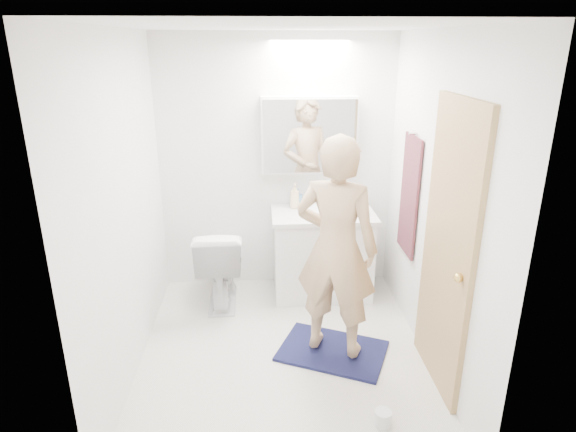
{
  "coord_description": "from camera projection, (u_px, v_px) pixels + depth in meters",
  "views": [
    {
      "loc": [
        -0.16,
        -3.27,
        2.31
      ],
      "look_at": [
        0.05,
        0.25,
        1.05
      ],
      "focal_mm": 30.57,
      "sensor_mm": 36.0,
      "label": 1
    }
  ],
  "objects": [
    {
      "name": "floor",
      "position": [
        284.0,
        352.0,
        3.86
      ],
      "size": [
        2.5,
        2.5,
        0.0
      ],
      "primitive_type": "plane",
      "color": "silver",
      "rests_on": "ground"
    },
    {
      "name": "ceiling",
      "position": [
        282.0,
        26.0,
        3.05
      ],
      "size": [
        2.5,
        2.5,
        0.0
      ],
      "primitive_type": "plane",
      "rotation": [
        3.14,
        0.0,
        0.0
      ],
      "color": "white",
      "rests_on": "floor"
    },
    {
      "name": "wall_back",
      "position": [
        276.0,
        166.0,
        4.63
      ],
      "size": [
        2.5,
        0.0,
        2.5
      ],
      "primitive_type": "plane",
      "rotation": [
        1.57,
        0.0,
        0.0
      ],
      "color": "white",
      "rests_on": "floor"
    },
    {
      "name": "wall_front",
      "position": [
        296.0,
        294.0,
        2.28
      ],
      "size": [
        2.5,
        0.0,
        2.5
      ],
      "primitive_type": "plane",
      "rotation": [
        -1.57,
        0.0,
        0.0
      ],
      "color": "white",
      "rests_on": "floor"
    },
    {
      "name": "wall_left",
      "position": [
        125.0,
        211.0,
        3.39
      ],
      "size": [
        0.0,
        2.5,
        2.5
      ],
      "primitive_type": "plane",
      "rotation": [
        1.57,
        0.0,
        1.57
      ],
      "color": "white",
      "rests_on": "floor"
    },
    {
      "name": "wall_right",
      "position": [
        436.0,
        205.0,
        3.52
      ],
      "size": [
        0.0,
        2.5,
        2.5
      ],
      "primitive_type": "plane",
      "rotation": [
        1.57,
        0.0,
        -1.57
      ],
      "color": "white",
      "rests_on": "floor"
    },
    {
      "name": "vanity_cabinet",
      "position": [
        322.0,
        255.0,
        4.66
      ],
      "size": [
        0.9,
        0.55,
        0.78
      ],
      "primitive_type": "cube",
      "color": "white",
      "rests_on": "floor"
    },
    {
      "name": "countertop",
      "position": [
        323.0,
        215.0,
        4.52
      ],
      "size": [
        0.95,
        0.58,
        0.04
      ],
      "primitive_type": "cube",
      "color": "silver",
      "rests_on": "vanity_cabinet"
    },
    {
      "name": "sink_basin",
      "position": [
        323.0,
        210.0,
        4.54
      ],
      "size": [
        0.36,
        0.36,
        0.03
      ],
      "primitive_type": "cylinder",
      "color": "white",
      "rests_on": "countertop"
    },
    {
      "name": "faucet",
      "position": [
        321.0,
        197.0,
        4.69
      ],
      "size": [
        0.02,
        0.02,
        0.16
      ],
      "primitive_type": "cylinder",
      "color": "white",
      "rests_on": "countertop"
    },
    {
      "name": "medicine_cabinet",
      "position": [
        309.0,
        135.0,
        4.48
      ],
      "size": [
        0.88,
        0.14,
        0.7
      ],
      "primitive_type": "cube",
      "color": "white",
      "rests_on": "wall_back"
    },
    {
      "name": "mirror_panel",
      "position": [
        310.0,
        137.0,
        4.4
      ],
      "size": [
        0.84,
        0.01,
        0.66
      ],
      "primitive_type": "cube",
      "color": "silver",
      "rests_on": "medicine_cabinet"
    },
    {
      "name": "toilet",
      "position": [
        220.0,
        264.0,
        4.5
      ],
      "size": [
        0.43,
        0.75,
        0.75
      ],
      "primitive_type": "imported",
      "rotation": [
        0.0,
        0.0,
        3.16
      ],
      "color": "white",
      "rests_on": "floor"
    },
    {
      "name": "bath_rug",
      "position": [
        332.0,
        351.0,
        3.85
      ],
      "size": [
        0.95,
        0.83,
        0.02
      ],
      "primitive_type": "cube",
      "rotation": [
        0.0,
        0.0,
        -0.42
      ],
      "color": "#121938",
      "rests_on": "floor"
    },
    {
      "name": "person",
      "position": [
        336.0,
        248.0,
        3.56
      ],
      "size": [
        0.72,
        0.62,
        1.68
      ],
      "primitive_type": "imported",
      "rotation": [
        0.0,
        0.0,
        2.72
      ],
      "color": "tan",
      "rests_on": "bath_rug"
    },
    {
      "name": "door",
      "position": [
        448.0,
        250.0,
        3.25
      ],
      "size": [
        0.04,
        0.8,
        2.0
      ],
      "primitive_type": "cube",
      "color": "tan",
      "rests_on": "wall_right"
    },
    {
      "name": "door_knob",
      "position": [
        459.0,
        278.0,
        2.99
      ],
      "size": [
        0.06,
        0.06,
        0.06
      ],
      "primitive_type": "sphere",
      "color": "gold",
      "rests_on": "door"
    },
    {
      "name": "towel",
      "position": [
        409.0,
        196.0,
        4.07
      ],
      "size": [
        0.02,
        0.42,
        1.0
      ],
      "primitive_type": "cube",
      "color": "#141C3F",
      "rests_on": "wall_right"
    },
    {
      "name": "towel_hook",
      "position": [
        413.0,
        133.0,
        3.89
      ],
      "size": [
        0.07,
        0.02,
        0.02
      ],
      "primitive_type": "cylinder",
      "rotation": [
        0.0,
        1.57,
        0.0
      ],
      "color": "silver",
      "rests_on": "wall_right"
    },
    {
      "name": "soap_bottle_a",
      "position": [
        295.0,
        196.0,
        4.6
      ],
      "size": [
        0.09,
        0.09,
        0.24
      ],
      "primitive_type": "imported",
      "rotation": [
        0.0,
        0.0,
        0.02
      ],
      "color": "beige",
      "rests_on": "countertop"
    },
    {
      "name": "soap_bottle_b",
      "position": [
        298.0,
        198.0,
        4.64
      ],
      "size": [
        0.09,
        0.09,
        0.18
      ],
      "primitive_type": "imported",
      "rotation": [
        0.0,
        0.0,
        -0.16
      ],
      "color": "#578CBB",
      "rests_on": "countertop"
    },
    {
      "name": "toothbrush_cup",
      "position": [
        348.0,
        202.0,
        4.66
      ],
      "size": [
        0.11,
        0.11,
        0.1
      ],
      "primitive_type": "imported",
      "rotation": [
        0.0,
        0.0,
        0.08
      ],
      "color": "#4167C5",
      "rests_on": "countertop"
    },
    {
      "name": "toilet_paper_roll",
      "position": [
        383.0,
        418.0,
        3.12
      ],
      "size": [
        0.11,
        0.11,
        0.1
      ],
      "primitive_type": "cylinder",
      "color": "white",
      "rests_on": "floor"
    }
  ]
}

